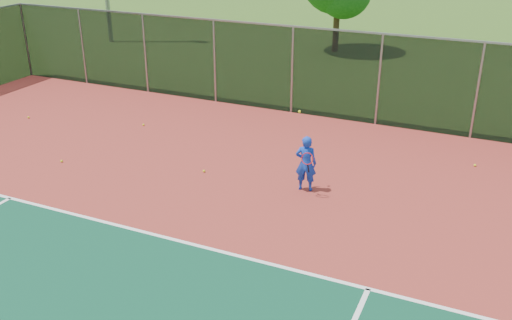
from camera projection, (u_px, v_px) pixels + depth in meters
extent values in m
cube|color=maroon|center=(250.00, 293.00, 10.65)|extent=(30.00, 20.00, 0.02)
cube|color=white|center=(368.00, 289.00, 10.72)|extent=(22.00, 0.10, 0.00)
cube|color=black|center=(379.00, 80.00, 18.39)|extent=(30.00, 0.04, 3.00)
cube|color=gray|center=(383.00, 34.00, 17.78)|extent=(30.00, 0.06, 0.06)
imported|color=#133ABA|center=(306.00, 163.00, 14.26)|extent=(0.59, 0.44, 1.46)
cylinder|color=black|center=(308.00, 168.00, 14.00)|extent=(0.03, 0.15, 0.27)
torus|color=#A51414|center=(307.00, 159.00, 13.80)|extent=(0.30, 0.13, 0.29)
sphere|color=yellow|center=(299.00, 112.00, 13.92)|extent=(0.07, 0.07, 0.07)
sphere|color=yellow|center=(144.00, 125.00, 18.82)|extent=(0.07, 0.07, 0.07)
sphere|color=yellow|center=(29.00, 117.00, 19.49)|extent=(0.07, 0.07, 0.07)
sphere|color=yellow|center=(62.00, 161.00, 16.11)|extent=(0.07, 0.07, 0.07)
sphere|color=yellow|center=(204.00, 171.00, 15.49)|extent=(0.07, 0.07, 0.07)
sphere|color=yellow|center=(475.00, 165.00, 15.84)|extent=(0.07, 0.07, 0.07)
cylinder|color=#382314|center=(336.00, 30.00, 28.38)|extent=(0.30, 0.30, 2.17)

